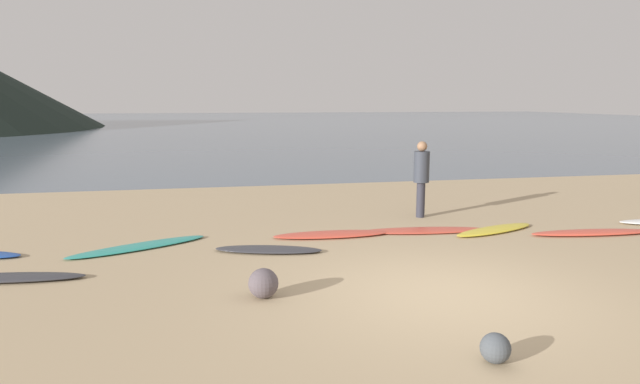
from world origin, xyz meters
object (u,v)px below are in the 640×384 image
(surfboard_7, at_px, (592,232))
(surfboard_5, at_px, (424,230))
(surfboard_1, at_px, (3,278))
(surfboard_4, at_px, (331,234))
(beach_rock_near, at_px, (263,283))
(beach_rock_far, at_px, (495,348))
(surfboard_2, at_px, (139,246))
(person_1, at_px, (421,173))
(surfboard_6, at_px, (495,230))
(surfboard_3, at_px, (268,249))

(surfboard_7, bearing_deg, surfboard_5, 169.23)
(surfboard_1, height_order, surfboard_4, surfboard_1)
(beach_rock_near, relative_size, beach_rock_far, 1.31)
(surfboard_2, bearing_deg, person_1, -12.64)
(surfboard_5, bearing_deg, surfboard_1, -160.90)
(surfboard_1, xyz_separation_m, person_1, (7.90, 3.10, 0.99))
(surfboard_1, distance_m, surfboard_6, 8.98)
(surfboard_4, distance_m, beach_rock_near, 3.66)
(surfboard_2, distance_m, surfboard_4, 3.67)
(beach_rock_near, bearing_deg, surfboard_6, 30.05)
(surfboard_2, distance_m, beach_rock_far, 6.86)
(surfboard_2, relative_size, surfboard_7, 1.01)
(beach_rock_far, bearing_deg, surfboard_2, 126.88)
(surfboard_2, height_order, surfboard_7, surfboard_7)
(surfboard_2, height_order, surfboard_5, surfboard_2)
(surfboard_3, distance_m, person_1, 4.55)
(surfboard_5, xyz_separation_m, beach_rock_near, (-3.66, -3.23, 0.18))
(surfboard_2, relative_size, surfboard_6, 1.23)
(surfboard_3, distance_m, surfboard_7, 6.56)
(surfboard_5, bearing_deg, surfboard_7, -9.70)
(beach_rock_far, bearing_deg, surfboard_7, 44.75)
(surfboard_5, xyz_separation_m, beach_rock_far, (-1.51, -5.64, 0.13))
(surfboard_4, bearing_deg, surfboard_6, -3.29)
(surfboard_7, xyz_separation_m, beach_rock_near, (-6.90, -2.30, 0.16))
(surfboard_2, distance_m, beach_rock_near, 3.66)
(surfboard_6, bearing_deg, beach_rock_far, -139.35)
(surfboard_5, relative_size, beach_rock_far, 8.33)
(surfboard_2, bearing_deg, surfboard_4, -24.39)
(surfboard_4, height_order, beach_rock_near, beach_rock_near)
(surfboard_7, height_order, person_1, person_1)
(surfboard_6, height_order, surfboard_7, surfboard_7)
(surfboard_2, xyz_separation_m, surfboard_3, (2.30, -0.73, 0.01))
(surfboard_1, distance_m, surfboard_3, 4.18)
(surfboard_3, relative_size, surfboard_5, 0.73)
(surfboard_3, xyz_separation_m, beach_rock_far, (1.81, -4.76, 0.12))
(surfboard_7, height_order, beach_rock_near, beach_rock_near)
(surfboard_7, relative_size, person_1, 1.47)
(beach_rock_far, bearing_deg, person_1, 74.22)
(person_1, height_order, beach_rock_far, person_1)
(surfboard_1, bearing_deg, surfboard_5, 19.28)
(surfboard_5, bearing_deg, surfboard_6, -4.52)
(surfboard_4, relative_size, surfboard_6, 1.10)
(surfboard_3, distance_m, surfboard_4, 1.63)
(surfboard_2, xyz_separation_m, surfboard_4, (3.67, 0.16, 0.01))
(beach_rock_near, xyz_separation_m, beach_rock_far, (2.15, -2.41, -0.05))
(surfboard_3, bearing_deg, beach_rock_far, -53.35)
(beach_rock_far, bearing_deg, surfboard_6, 61.15)
(surfboard_1, bearing_deg, surfboard_7, 10.55)
(person_1, bearing_deg, beach_rock_near, -47.09)
(person_1, bearing_deg, surfboard_1, -73.92)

